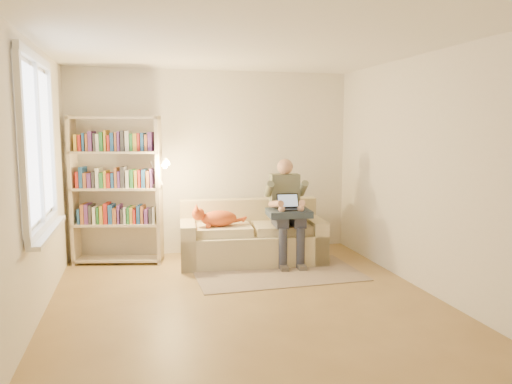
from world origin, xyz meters
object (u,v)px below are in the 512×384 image
object	(u,v)px
person	(287,205)
cat	(218,218)
bookshelf	(117,183)
sofa	(252,239)
laptop	(287,205)

from	to	relation	value
person	cat	size ratio (longest dim) A/B	1.92
bookshelf	cat	bearing A→B (deg)	-5.00
sofa	laptop	distance (m)	0.71
sofa	bookshelf	bearing A→B (deg)	174.87
sofa	person	distance (m)	0.68
cat	sofa	bearing A→B (deg)	14.72
person	bookshelf	size ratio (longest dim) A/B	0.71
laptop	sofa	bearing A→B (deg)	147.98
person	bookshelf	world-z (taller)	bookshelf
sofa	laptop	xyz separation A→B (m)	(0.41, -0.30, 0.50)
cat	bookshelf	xyz separation A→B (m)	(-1.27, 0.39, 0.45)
cat	bookshelf	bearing A→B (deg)	167.82
cat	bookshelf	size ratio (longest dim) A/B	0.37
person	sofa	bearing A→B (deg)	161.80
laptop	bookshelf	world-z (taller)	bookshelf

